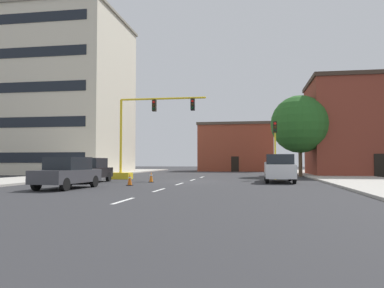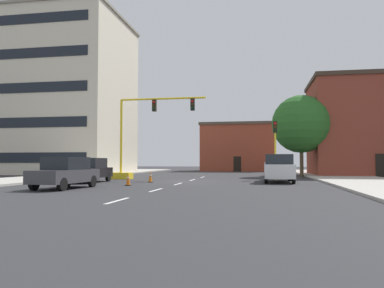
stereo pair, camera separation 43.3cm
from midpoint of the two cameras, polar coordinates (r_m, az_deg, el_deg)
name	(u,v)px [view 2 (the right image)]	position (r m, az deg, el deg)	size (l,w,h in m)	color
ground_plane	(187,182)	(28.53, -0.36, -5.61)	(160.00, 160.00, 0.00)	#2D2D30
sidewalk_left	(78,176)	(40.24, -16.36, -4.52)	(6.00, 56.00, 0.14)	#B2ADA3
sidewalk_right	(344,177)	(36.83, 22.01, -4.63)	(6.00, 56.00, 0.14)	#B2ADA3
lane_stripe_seg_0	(117,201)	(15.02, -10.21, -8.29)	(0.16, 2.40, 0.01)	silver
lane_stripe_seg_1	(156,190)	(20.25, -4.76, -6.83)	(0.16, 2.40, 0.01)	silver
lane_stripe_seg_2	(178,184)	(25.59, -1.58, -5.95)	(0.16, 2.40, 0.01)	silver
lane_stripe_seg_3	(193,180)	(30.99, 0.49, -5.36)	(0.16, 2.40, 0.01)	silver
lane_stripe_seg_4	(203,177)	(36.42, 1.94, -4.94)	(0.16, 2.40, 0.01)	silver
building_tall_left	(72,96)	(50.21, -17.24, 6.83)	(13.22, 13.70, 19.20)	beige
building_brick_center	(239,147)	(60.17, 7.19, -0.51)	(11.33, 8.99, 7.28)	brown
building_row_right	(367,127)	(43.91, 24.87, 2.27)	(11.50, 9.56, 10.05)	brown
traffic_signal_gantry	(132,153)	(32.73, -8.50, -1.35)	(8.18, 1.20, 6.83)	yellow
traffic_light_pole_right	(275,137)	(32.24, 12.65, 1.08)	(0.32, 0.47, 4.80)	yellow
tree_right_mid	(301,124)	(39.29, 16.23, 2.86)	(5.69, 5.69, 8.01)	brown
pickup_truck_white	(279,169)	(28.23, 13.18, -3.59)	(2.05, 5.41, 1.99)	white
sedan_dark_gray_near_left	(65,172)	(22.25, -17.79, -4.05)	(2.17, 4.62, 1.74)	#3D3D42
sedan_black_mid_left	(90,170)	(28.33, -14.54, -3.75)	(2.03, 4.57, 1.74)	black
traffic_cone_roadside_a	(150,177)	(27.72, -5.77, -4.89)	(0.36, 0.36, 0.78)	black
traffic_cone_roadside_b	(128,179)	(24.15, -8.97, -5.22)	(0.36, 0.36, 0.77)	black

